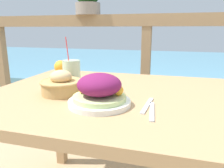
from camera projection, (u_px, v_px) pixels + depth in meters
patio_table at (123, 111)px, 1.01m from camera, size 1.24×0.91×0.71m
railing_fence at (146, 51)px, 1.69m from camera, size 2.80×0.08×1.10m
sea_backdrop at (162, 71)px, 4.17m from camera, size 12.00×4.00×0.40m
salad_plate at (99, 92)px, 0.83m from camera, size 0.24×0.24×0.12m
drink_glass at (72, 73)px, 1.12m from camera, size 0.09×0.09×0.25m
bread_basket at (61, 84)px, 0.97m from camera, size 0.19×0.19×0.11m
fork at (147, 105)px, 0.83m from camera, size 0.03×0.18×0.00m
knife at (152, 111)px, 0.77m from camera, size 0.03×0.18×0.00m
orange_near_basket at (61, 67)px, 1.45m from camera, size 0.08×0.08×0.08m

